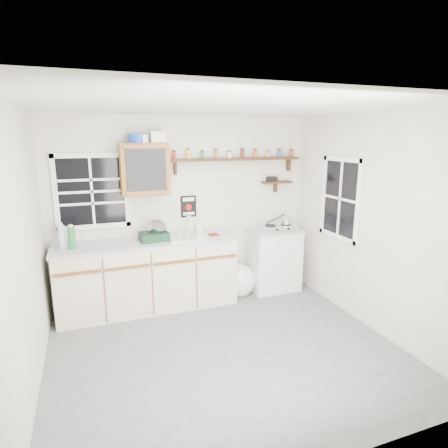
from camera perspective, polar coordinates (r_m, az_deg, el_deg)
The scene contains 18 objects.
room at distance 3.73m, azimuth 0.12°, elevation -1.96°, with size 3.64×3.24×2.54m.
main_cabinet at distance 5.04m, azimuth -11.42°, elevation -7.56°, with size 2.31×0.63×0.92m.
right_cabinet at distance 5.61m, azimuth 7.44°, elevation -5.30°, with size 0.73×0.57×0.91m.
sink at distance 5.01m, azimuth -5.60°, elevation -1.87°, with size 0.52×0.44×0.29m.
upper_cabinet at distance 4.89m, azimuth -12.00°, elevation 8.20°, with size 0.60×0.32×0.65m.
upper_cabinet_clutter at distance 4.88m, azimuth -11.98°, elevation 12.71°, with size 0.46×0.24×0.14m.
spice_shelf at distance 5.29m, azimuth 1.90°, elevation 9.94°, with size 1.91×0.18×0.34m.
secondary_shelf at distance 5.59m, azimuth 7.81°, elevation 6.40°, with size 0.45×0.16×0.24m.
warning_sign at distance 5.22m, azimuth -5.43°, elevation 2.69°, with size 0.22×0.02×0.30m.
window_back at distance 5.01m, azimuth -19.48°, elevation 4.68°, with size 0.93×0.03×0.98m.
window_right at distance 5.03m, azimuth 17.32°, elevation 3.71°, with size 0.03×0.78×1.08m.
water_bottles at distance 4.81m, azimuth -22.80°, elevation -1.87°, with size 0.19×0.14×0.31m.
dish_rack at distance 4.89m, azimuth -10.46°, elevation -1.49°, with size 0.38×0.30×0.27m.
soap_bottle at distance 5.23m, azimuth -3.77°, elevation -0.29°, with size 0.08×0.08×0.18m, color white.
rag at distance 5.07m, azimuth -1.60°, elevation -1.63°, with size 0.12×0.11×0.02m, color maroon.
hotplate at distance 5.49m, azimuth 8.26°, elevation -0.45°, with size 0.52×0.29×0.07m.
saucepan at distance 5.54m, azimuth 9.36°, elevation 0.41°, with size 0.34×0.17×0.15m.
trash_bag at distance 5.42m, azimuth 2.37°, elevation -8.59°, with size 0.44×0.40×0.50m.
Camera 1 is at (-1.25, -3.38, 2.22)m, focal length 30.00 mm.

